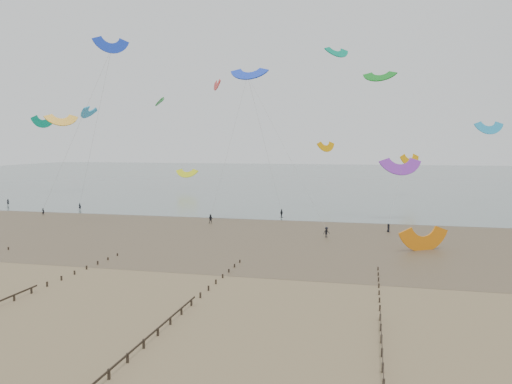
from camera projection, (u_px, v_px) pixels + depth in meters
ground at (178, 285)px, 56.02m from camera, size 500.00×500.00×0.00m
sea_and_shore at (229, 232)px, 90.29m from camera, size 500.00×665.00×0.03m
groynes at (131, 354)px, 36.60m from camera, size 72.16×50.16×1.00m
kitesurfer_lead at (43, 212)px, 111.62m from camera, size 0.59×0.40×1.57m
kitesurfers at (340, 221)px, 97.29m from camera, size 139.89×27.57×1.85m
grounded_kite at (424, 250)px, 74.61m from camera, size 8.89×8.38×3.88m
kites_airborne at (260, 127)px, 149.86m from camera, size 245.77×118.40×40.33m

